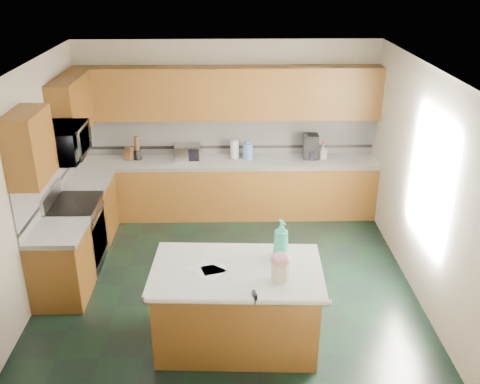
{
  "coord_description": "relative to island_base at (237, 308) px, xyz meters",
  "views": [
    {
      "loc": [
        0.02,
        -5.74,
        3.85
      ],
      "look_at": [
        0.15,
        0.35,
        1.12
      ],
      "focal_mm": 40.0,
      "sensor_mm": 36.0,
      "label": 1
    }
  ],
  "objects": [
    {
      "name": "range_backguard",
      "position": [
        -2.34,
        1.61,
        0.59
      ],
      "size": [
        0.06,
        0.76,
        0.18
      ],
      "primitive_type": "cube",
      "color": "#B7B7BC",
      "rests_on": "range_body"
    },
    {
      "name": "back_backsplash",
      "position": [
        -0.08,
        3.39,
        0.81
      ],
      "size": [
        4.6,
        0.02,
        0.63
      ],
      "primitive_type": "cube",
      "color": "silver",
      "rests_on": "back_countertop"
    },
    {
      "name": "left_counter_rear",
      "position": [
        -2.08,
        2.4,
        0.46
      ],
      "size": [
        0.64,
        0.82,
        0.06
      ],
      "primitive_type": "cube",
      "color": "silver",
      "rests_on": "left_base_cab_rear"
    },
    {
      "name": "soap_bottle_island",
      "position": [
        0.47,
        0.22,
        0.7
      ],
      "size": [
        0.21,
        0.21,
        0.43
      ],
      "primitive_type": "imported",
      "rotation": [
        0.0,
        0.0,
        0.35
      ],
      "color": "#2BB492",
      "rests_on": "island_top"
    },
    {
      "name": "left_upper_cab_front",
      "position": [
        -2.22,
        0.87,
        1.51
      ],
      "size": [
        0.33,
        0.72,
        0.78
      ],
      "primitive_type": "cube",
      "color": "#492B0D",
      "rests_on": "wall_left"
    },
    {
      "name": "wall_front",
      "position": [
        -0.08,
        -1.21,
        0.92
      ],
      "size": [
        4.6,
        0.04,
        2.7
      ],
      "primitive_type": "cube",
      "color": "beige",
      "rests_on": "ground"
    },
    {
      "name": "coffee_maker",
      "position": [
        1.2,
        3.19,
        0.68
      ],
      "size": [
        0.23,
        0.26,
        0.38
      ],
      "primitive_type": "cube",
      "rotation": [
        0.0,
        0.0,
        -0.05
      ],
      "color": "black",
      "rests_on": "back_countertop"
    },
    {
      "name": "coffee_carafe",
      "position": [
        1.2,
        3.13,
        0.57
      ],
      "size": [
        0.16,
        0.16,
        0.16
      ],
      "primitive_type": "cylinder",
      "color": "black",
      "rests_on": "back_countertop"
    },
    {
      "name": "utensil_crock",
      "position": [
        -1.48,
        3.19,
        0.57
      ],
      "size": [
        0.12,
        0.12,
        0.15
      ],
      "primitive_type": "cylinder",
      "color": "black",
      "rests_on": "back_countertop"
    },
    {
      "name": "back_base_cab",
      "position": [
        -0.08,
        3.11,
        0.0
      ],
      "size": [
        4.6,
        0.6,
        0.86
      ],
      "primitive_type": "cube",
      "color": "#492B0D",
      "rests_on": "ground"
    },
    {
      "name": "treat_jar_knob_end_l",
      "position": [
        0.39,
        -0.19,
        0.75
      ],
      "size": [
        0.03,
        0.03,
        0.03
      ],
      "primitive_type": "sphere",
      "color": "tan",
      "rests_on": "treat_jar_lid"
    },
    {
      "name": "microwave",
      "position": [
        -2.08,
        1.61,
        1.3
      ],
      "size": [
        0.5,
        0.73,
        0.41
      ],
      "primitive_type": "imported",
      "rotation": [
        0.0,
        0.0,
        1.57
      ],
      "color": "#B7B7BC",
      "rests_on": "wall_left"
    },
    {
      "name": "back_countertop",
      "position": [
        -0.08,
        3.11,
        0.46
      ],
      "size": [
        4.6,
        0.64,
        0.06
      ],
      "primitive_type": "cube",
      "color": "silver",
      "rests_on": "back_base_cab"
    },
    {
      "name": "island_base",
      "position": [
        0.0,
        0.0,
        0.0
      ],
      "size": [
        1.68,
        1.01,
        0.86
      ],
      "primitive_type": "cube",
      "rotation": [
        0.0,
        0.0,
        -0.05
      ],
      "color": "#492B0D",
      "rests_on": "ground"
    },
    {
      "name": "clamp_body",
      "position": [
        0.16,
        -0.5,
        0.5
      ],
      "size": [
        0.05,
        0.1,
        0.09
      ],
      "primitive_type": "cube",
      "rotation": [
        0.0,
        0.0,
        0.23
      ],
      "color": "black",
      "rests_on": "island_top"
    },
    {
      "name": "wall_back",
      "position": [
        -0.08,
        3.43,
        0.92
      ],
      "size": [
        4.6,
        0.04,
        2.7
      ],
      "primitive_type": "cube",
      "color": "beige",
      "rests_on": "ground"
    },
    {
      "name": "left_base_cab_front",
      "position": [
        -2.08,
        0.87,
        0.0
      ],
      "size": [
        0.6,
        0.72,
        0.86
      ],
      "primitive_type": "cube",
      "color": "#492B0D",
      "rests_on": "ground"
    },
    {
      "name": "range_cooktop",
      "position": [
        -2.08,
        1.61,
        0.47
      ],
      "size": [
        0.62,
        0.78,
        0.04
      ],
      "primitive_type": "cube",
      "color": "black",
      "rests_on": "range_body"
    },
    {
      "name": "knife_block",
      "position": [
        -1.61,
        3.16,
        0.59
      ],
      "size": [
        0.17,
        0.19,
        0.22
      ],
      "primitive_type": "cube",
      "rotation": [
        -0.31,
        0.0,
        -0.43
      ],
      "color": "#472814",
      "rests_on": "back_countertop"
    },
    {
      "name": "back_accent_band",
      "position": [
        -0.08,
        3.39,
        0.61
      ],
      "size": [
        4.6,
        0.01,
        0.05
      ],
      "primitive_type": "cube",
      "color": "black",
      "rests_on": "back_countertop"
    },
    {
      "name": "utensil_bundle",
      "position": [
        -1.48,
        3.19,
        0.75
      ],
      "size": [
        0.07,
        0.07,
        0.22
      ],
      "primitive_type": "cylinder",
      "color": "#472814",
      "rests_on": "utensil_crock"
    },
    {
      "name": "soap_bottle_back",
      "position": [
        1.39,
        3.16,
        0.61
      ],
      "size": [
        0.14,
        0.14,
        0.24
      ],
      "primitive_type": "imported",
      "rotation": [
        0.0,
        0.0,
        0.34
      ],
      "color": "white",
      "rests_on": "back_countertop"
    },
    {
      "name": "ceiling",
      "position": [
        -0.08,
        1.11,
        2.27
      ],
      "size": [
        4.6,
        4.6,
        0.0
      ],
      "primitive_type": "plane",
      "color": "white",
      "rests_on": "ground"
    },
    {
      "name": "left_upper_cab_rear",
      "position": [
        -2.22,
        2.53,
        1.51
      ],
      "size": [
        0.33,
        1.09,
        0.78
      ],
      "primitive_type": "cube",
      "color": "#492B0D",
      "rests_on": "wall_left"
    },
    {
      "name": "left_backsplash",
      "position": [
        -2.37,
        1.66,
        0.81
      ],
      "size": [
        0.02,
        2.3,
        0.63
      ],
      "primitive_type": "cube",
      "color": "silver",
      "rests_on": "wall_left"
    },
    {
      "name": "clamp_handle",
      "position": [
        0.16,
        -0.56,
        0.48
      ],
      "size": [
        0.02,
        0.07,
        0.02
      ],
      "primitive_type": "cylinder",
      "rotation": [
        1.57,
        0.0,
        0.0
      ],
      "color": "black",
      "rests_on": "island_top"
    },
    {
      "name": "window_light_proxy",
      "position": [
        2.21,
        0.91,
        1.07
      ],
      "size": [
        0.02,
        1.4,
        1.1
      ],
      "primitive_type": "cube",
      "color": "white",
      "rests_on": "wall_right"
    },
    {
      "name": "treat_jar_knob",
      "position": [
        0.43,
        -0.19,
        0.75
      ],
      "size": [
        0.06,
        0.02,
        0.02
      ],
      "primitive_type": "cylinder",
      "rotation": [
        0.0,
        1.57,
        0.0
      ],
      "color": "tan",
      "rests_on": "treat_jar_lid"
    },
    {
      "name": "range_body",
      "position": [
        -2.08,
        1.61,
        0.01
      ],
      "size": [
        0.6,
        0.76,
        0.88
      ],
      "primitive_type": "cube",
      "color": "#B7B7BC",
      "rests_on": "ground"
    },
    {
      "name": "island_top",
      "position": [
        0.0,
        0.0,
        0.46
      ],
      "size": [
        1.78,
        1.11,
        0.06
      ],
      "primitive_type": "cube",
      "rotation": [
        0.0,
        0.0,
        -0.05
      ],
      "color": "silver",
      "rests_on": "island_base"
    },
    {
      "name": "wall_right",
      "position": [
        2.24,
        1.11,
        0.92
      ],
      "size": [
        0.04,
        4.6,
        2.7
      ],
      "primitive_type": "cube",
      "color": "beige",
      "rests_on": "ground"
    },
    {
      "name": "range_handle",
      "position": [
        -1.76,
        1.61,
        0.35
      ],
      "size": [
        0.02,
        0.66,
        0.02
      ],
      "primitive_type": "cylinder",
      "rotation": [
        1.57,
        0.0,
        0.0
      ],
      "color": "#B7B7BC",
      "rests_on": "range_body"
    },
    {
      "name": "toaster_oven_door",
      "position": [
        -0.7,
        3.03,
        0.61
      ],
      "size": [
        0.36,
        0.01,
        0.19
      ],
      "primitive_type": "cube",
      "color": "black",
      "rests_on": "toaster_oven"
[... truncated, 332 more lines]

